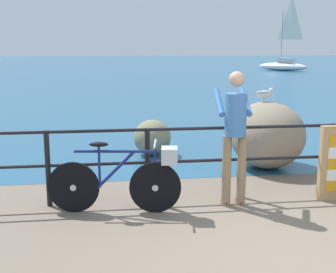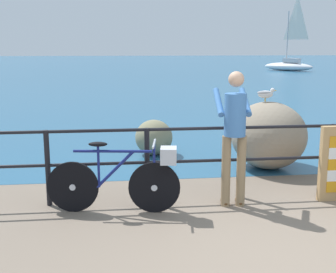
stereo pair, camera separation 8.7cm
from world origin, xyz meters
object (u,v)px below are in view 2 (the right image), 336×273
object	(u,v)px
person_at_railing	(234,132)
breakwater_boulder_left	(154,137)
bicycle	(125,177)
seagull	(266,93)
sailboat	(289,62)
breakwater_boulder_main	(268,135)

from	to	relation	value
person_at_railing	breakwater_boulder_left	size ratio (longest dim) A/B	2.20
bicycle	seagull	world-z (taller)	seagull
bicycle	sailboat	world-z (taller)	sailboat
breakwater_boulder_left	sailboat	bearing A→B (deg)	63.84
breakwater_boulder_left	seagull	world-z (taller)	seagull
sailboat	breakwater_boulder_main	bearing A→B (deg)	116.82
breakwater_boulder_main	bicycle	bearing A→B (deg)	-143.51
breakwater_boulder_left	sailboat	xyz separation A→B (m)	(13.88, 28.26, 0.37)
breakwater_boulder_left	person_at_railing	bearing A→B (deg)	-74.87
person_at_railing	sailboat	xyz separation A→B (m)	(13.08, 31.21, -0.28)
seagull	sailboat	world-z (taller)	sailboat
breakwater_boulder_left	seagull	bearing A→B (deg)	-31.81
breakwater_boulder_main	sailboat	world-z (taller)	sailboat
breakwater_boulder_left	seagull	xyz separation A→B (m)	(1.82, -1.13, 0.95)
bicycle	seagull	xyz separation A→B (m)	(2.45, 1.91, 0.83)
bicycle	breakwater_boulder_main	size ratio (longest dim) A/B	1.17
bicycle	breakwater_boulder_left	bearing A→B (deg)	86.34
breakwater_boulder_left	seagull	distance (m)	2.35
bicycle	breakwater_boulder_left	distance (m)	3.11
bicycle	person_at_railing	bearing A→B (deg)	11.70
bicycle	sailboat	bearing A→B (deg)	73.14
seagull	sailboat	xyz separation A→B (m)	(12.06, 29.39, -0.59)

